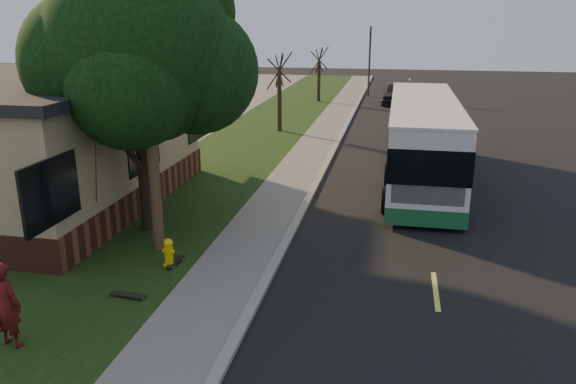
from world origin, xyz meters
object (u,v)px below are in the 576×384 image
object	(u,v)px
leafy_tree	(142,53)
skateboarder	(6,304)
traffic_signal	(370,56)
skateboard_main	(175,262)
transit_bus	(422,138)
skateboard_spare	(128,295)
fire_hydrant	(169,253)
distant_car	(396,93)
dumpster	(64,200)
bare_tree_near	(279,93)
utility_pole	(147,80)
bare_tree_far	(319,75)

from	to	relation	value
leafy_tree	skateboarder	xyz separation A→B (m)	(0.00, -6.63, -4.23)
skateboarder	traffic_signal	bearing A→B (deg)	-85.56
leafy_tree	skateboard_main	distance (m)	5.88
transit_bus	skateboard_spare	distance (m)	13.29
fire_hydrant	distant_car	world-z (taller)	distant_car
traffic_signal	distant_car	bearing A→B (deg)	-58.38
traffic_signal	dumpster	xyz separation A→B (m)	(-7.61, -31.36, -2.44)
leafy_tree	traffic_signal	xyz separation A→B (m)	(4.67, 31.35, -2.00)
traffic_signal	skateboard_main	size ratio (longest dim) A/B	6.75
leafy_tree	bare_tree_near	size ratio (longest dim) A/B	1.81
skateboarder	bare_tree_near	bearing A→B (deg)	-80.30
utility_pole	skateboard_main	bearing A→B (deg)	-46.86
skateboard_spare	bare_tree_near	bearing A→B (deg)	91.84
bare_tree_near	traffic_signal	distance (m)	16.52
bare_tree_far	skateboard_spare	distance (m)	31.83
bare_tree_near	skateboard_main	bearing A→B (deg)	-86.80
leafy_tree	skateboarder	world-z (taller)	leafy_tree
traffic_signal	dumpster	size ratio (longest dim) A/B	3.26
skateboarder	dumpster	world-z (taller)	skateboarder
utility_pole	dumpster	xyz separation A→B (m)	(-3.80, 1.64, -3.91)
bare_tree_far	skateboard_main	bearing A→B (deg)	-89.04
skateboard_main	skateboard_spare	world-z (taller)	skateboard_spare
leafy_tree	skateboard_spare	bearing A→B (deg)	-73.54
utility_pole	leafy_tree	xyz separation A→B (m)	(-0.87, 1.66, 0.54)
skateboard_main	distant_car	bearing A→B (deg)	80.14
distant_car	bare_tree_near	bearing A→B (deg)	-113.57
utility_pole	bare_tree_far	distance (m)	29.13
dumpster	skateboard_main	bearing A→B (deg)	-28.53
bare_tree_near	traffic_signal	xyz separation A→B (m)	(4.00, 16.00, 1.01)
bare_tree_near	skateboard_spare	xyz separation A→B (m)	(0.64, -19.77, -2.02)
bare_tree_near	skateboard_main	distance (m)	18.01
skateboard_main	distant_car	world-z (taller)	distant_car
bare_tree_far	traffic_signal	bearing A→B (deg)	48.81
dumpster	fire_hydrant	bearing A→B (deg)	-30.35
bare_tree_near	bare_tree_far	distance (m)	12.01
bare_tree_far	skateboard_spare	size ratio (longest dim) A/B	4.70
leafy_tree	traffic_signal	bearing A→B (deg)	81.53
skateboarder	skateboard_spare	xyz separation A→B (m)	(1.30, 2.21, -0.81)
leafy_tree	skateboard_spare	size ratio (longest dim) A/B	9.09
skateboarder	dumpster	xyz separation A→B (m)	(-2.94, 6.62, -0.21)
utility_pole	transit_bus	bearing A→B (deg)	49.99
leafy_tree	skateboard_main	bearing A→B (deg)	-56.40
utility_pole	traffic_signal	bearing A→B (deg)	83.42
traffic_signal	skateboarder	xyz separation A→B (m)	(-4.67, -37.98, -2.23)
fire_hydrant	leafy_tree	bearing A→B (deg)	120.67
bare_tree_near	skateboarder	size ratio (longest dim) A/B	2.49
fire_hydrant	bare_tree_near	bearing A→B (deg)	92.86
dumpster	distant_car	distance (m)	29.41
skateboard_spare	distant_car	xyz separation A→B (m)	(5.62, 32.12, 0.67)
leafy_tree	skateboard_spare	distance (m)	6.83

